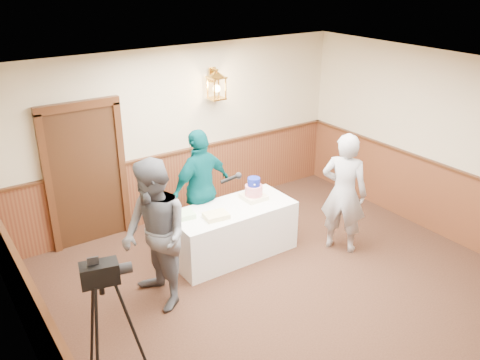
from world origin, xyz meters
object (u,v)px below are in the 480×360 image
object	(u,v)px
sheet_cake_green	(183,215)
assistant_p	(201,189)
tv_camera_rig	(107,333)
baker	(344,193)
display_table	(232,231)
tiered_cake	(254,191)
interviewer	(155,236)
sheet_cake_yellow	(216,216)

from	to	relation	value
sheet_cake_green	assistant_p	size ratio (longest dim) A/B	0.17
tv_camera_rig	assistant_p	bearing A→B (deg)	54.47
baker	tv_camera_rig	bearing A→B (deg)	67.21
display_table	tiered_cake	distance (m)	0.66
tiered_cake	sheet_cake_green	xyz separation A→B (m)	(-1.14, 0.06, -0.10)
tv_camera_rig	interviewer	bearing A→B (deg)	57.09
tiered_cake	sheet_cake_yellow	bearing A→B (deg)	-165.45
assistant_p	baker	bearing A→B (deg)	130.27
sheet_cake_yellow	sheet_cake_green	size ratio (longest dim) A/B	1.07
sheet_cake_yellow	assistant_p	world-z (taller)	assistant_p
sheet_cake_green	sheet_cake_yellow	bearing A→B (deg)	-35.60
tiered_cake	baker	bearing A→B (deg)	-39.91
display_table	sheet_cake_green	size ratio (longest dim) A/B	5.95
display_table	tv_camera_rig	bearing A→B (deg)	-149.43
display_table	sheet_cake_yellow	xyz separation A→B (m)	(-0.35, -0.14, 0.41)
sheet_cake_yellow	assistant_p	distance (m)	0.68
sheet_cake_yellow	tv_camera_rig	bearing A→B (deg)	-147.98
sheet_cake_yellow	baker	world-z (taller)	baker
display_table	sheet_cake_yellow	distance (m)	0.56
assistant_p	interviewer	bearing A→B (deg)	27.78
tiered_cake	baker	size ratio (longest dim) A/B	0.18
interviewer	baker	distance (m)	2.84
tiered_cake	baker	world-z (taller)	baker
display_table	tv_camera_rig	world-z (taller)	tv_camera_rig
interviewer	assistant_p	xyz separation A→B (m)	(1.20, 0.98, -0.05)
interviewer	baker	bearing A→B (deg)	82.10
interviewer	assistant_p	bearing A→B (deg)	127.44
sheet_cake_yellow	baker	xyz separation A→B (m)	(1.77, -0.63, 0.12)
sheet_cake_yellow	tv_camera_rig	world-z (taller)	tv_camera_rig
interviewer	tv_camera_rig	xyz separation A→B (m)	(-0.98, -0.95, -0.31)
sheet_cake_yellow	interviewer	distance (m)	1.11
sheet_cake_yellow	interviewer	bearing A→B (deg)	-162.94
sheet_cake_green	assistant_p	world-z (taller)	assistant_p
display_table	interviewer	xyz separation A→B (m)	(-1.40, -0.46, 0.58)
sheet_cake_green	tv_camera_rig	world-z (taller)	tv_camera_rig
tv_camera_rig	sheet_cake_green	bearing A→B (deg)	55.78
display_table	tiered_cake	world-z (taller)	tiered_cake
sheet_cake_green	baker	distance (m)	2.32
tiered_cake	interviewer	world-z (taller)	interviewer
sheet_cake_green	assistant_p	distance (m)	0.66
display_table	interviewer	bearing A→B (deg)	-161.86
display_table	interviewer	distance (m)	1.59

